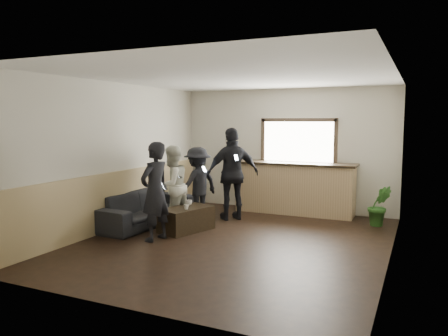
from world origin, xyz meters
The scene contains 12 objects.
ground centered at (0.00, 0.00, 0.00)m, with size 5.00×6.00×0.01m, color black.
room_shell centered at (-0.74, 0.00, 1.47)m, with size 5.01×6.01×2.80m.
bar_counter centered at (0.30, 2.70, 0.64)m, with size 2.70×0.68×2.13m.
sofa centered at (-2.15, 0.40, 0.34)m, with size 2.30×0.90×0.67m, color black.
coffee_table centered at (-1.12, 0.28, 0.22)m, with size 0.56×1.01×0.45m, color black.
cup_a centered at (-1.20, 0.52, 0.50)m, with size 0.12×0.12×0.10m, color silver.
cup_b centered at (-1.04, 0.14, 0.49)m, with size 0.10×0.10×0.09m, color silver.
potted_plant centered at (2.15, 2.21, 0.41)m, with size 0.45×0.36×0.81m, color #2D6623.
person_a centered at (-1.29, -0.50, 0.86)m, with size 0.52×0.68×1.72m.
person_b centered at (-1.60, 0.57, 0.80)m, with size 0.78×0.90×1.59m.
person_c centered at (-1.40, 1.27, 0.76)m, with size 0.89×1.12×1.52m.
person_d centered at (-0.71, 1.55, 0.97)m, with size 1.15×1.11×1.93m.
Camera 1 is at (2.89, -6.76, 2.07)m, focal length 35.00 mm.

